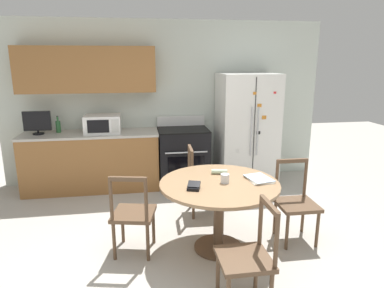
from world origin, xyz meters
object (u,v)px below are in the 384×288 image
Objects in this scene: refrigerator at (247,129)px; candle_glass at (225,179)px; oven_range at (183,156)px; dining_chair_near at (248,258)px; dining_chair_right at (296,203)px; dining_chair_left at (133,214)px; counter_bottle at (58,126)px; countertop_tv at (37,122)px; microwave at (103,124)px; wallet at (194,187)px; dining_chair_far at (203,182)px.

candle_glass is at bearing -113.63° from refrigerator.
oven_range is 2.06m from candle_glass.
dining_chair_near is at bearing -91.76° from candle_glass.
dining_chair_right is at bearing -42.23° from dining_chair_near.
refrigerator is 1.97× the size of dining_chair_near.
dining_chair_left is (-1.79, -0.00, 0.00)m from dining_chair_right.
countertop_tv is at bearing -159.79° from counter_bottle.
dining_chair_right is 9.62× the size of candle_glass.
dining_chair_left reaches higher than candle_glass.
dining_chair_near is 9.62× the size of candle_glass.
oven_range is 2.10m from dining_chair_left.
dining_chair_near is at bearing -33.81° from dining_chair_left.
oven_range is 2.78× the size of countertop_tv.
refrigerator is 1.96m from dining_chair_right.
microwave reaches higher than dining_chair_near.
dining_chair_right is at bearing 12.17° from dining_chair_left.
countertop_tv is 0.43× the size of dining_chair_right.
oven_range reaches higher than candle_glass.
wallet is at bearing -6.58° from dining_chair_left.
wallet is (1.72, -2.28, -0.21)m from counter_bottle.
dining_chair_far is at bearing -26.68° from countertop_tv.
dining_chair_right is 0.92m from candle_glass.
dining_chair_left and dining_chair_far have the same top height.
countertop_tv reaches higher than wallet.
dining_chair_right is at bearing 49.46° from dining_chair_far.
dining_chair_left reaches higher than wallet.
countertop_tv is 2.64m from dining_chair_far.
microwave reaches higher than counter_bottle.
refrigerator reaches higher than dining_chair_right.
candle_glass is at bearing -41.34° from countertop_tv.
dining_chair_right is at bearing -62.77° from oven_range.
dining_chair_left is 1.02m from candle_glass.
dining_chair_right reaches higher than wallet.
dining_chair_left is (1.12, -2.08, -0.56)m from counter_bottle.
microwave is 0.59× the size of dining_chair_right.
oven_range is 1.12m from dining_chair_far.
refrigerator is 2.67m from dining_chair_left.
refrigerator is at bearing 66.37° from candle_glass.
oven_range is 1.36m from microwave.
oven_range reaches higher than dining_chair_right.
microwave is 0.95m from countertop_tv.
refrigerator reaches higher than microwave.
dining_chair_far is 0.98m from candle_glass.
countertop_tv reaches higher than dining_chair_near.
dining_chair_right is at bearing -35.56° from counter_bottle.
dining_chair_left is 1.00× the size of dining_chair_far.
wallet is (1.05, -2.16, -0.25)m from microwave.
refrigerator is 1.97× the size of dining_chair_left.
dining_chair_far is (0.89, 0.84, 0.00)m from dining_chair_left.
countertop_tv reaches higher than candle_glass.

